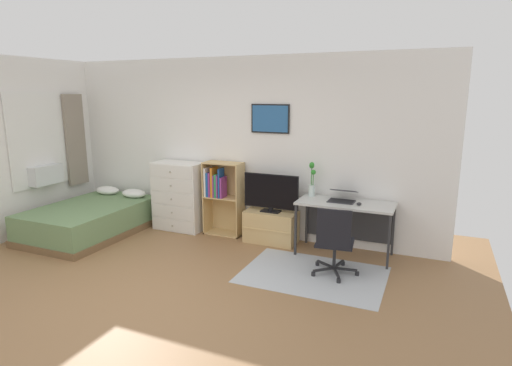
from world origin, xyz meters
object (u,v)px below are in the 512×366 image
desk (346,211)px  laptop (343,196)px  dresser (179,196)px  bookshelf (220,192)px  computer_mouse (359,204)px  tv_stand (271,227)px  television (271,193)px  bamboo_vase (312,180)px  office_chair (334,240)px  bed (91,219)px

desk → laptop: (-0.06, 0.01, 0.20)m
dresser → bookshelf: bookshelf is taller
computer_mouse → tv_stand: bearing=173.6°
dresser → computer_mouse: bearing=-2.6°
laptop → television: bearing=-178.6°
desk → bamboo_vase: bearing=170.8°
tv_stand → desk: desk is taller
desk → computer_mouse: computer_mouse is taller
office_chair → computer_mouse: size_ratio=8.27×
bookshelf → laptop: size_ratio=3.00×
desk → laptop: laptop is taller
bookshelf → dresser: bearing=-174.7°
television → laptop: 1.04m
bookshelf → television: size_ratio=1.36×
bed → desk: 3.92m
desk → tv_stand: bearing=179.5°
bed → computer_mouse: size_ratio=18.65×
laptop → computer_mouse: (0.24, -0.14, -0.04)m
dresser → desk: size_ratio=0.86×
bookshelf → bamboo_vase: bamboo_vase is taller
bed → office_chair: (3.86, -0.05, 0.22)m
tv_stand → dresser: bearing=-179.5°
television → bamboo_vase: size_ratio=1.71×
desk → computer_mouse: (0.18, -0.13, 0.15)m
laptop → computer_mouse: size_ratio=3.63×
dresser → laptop: bearing=0.2°
bookshelf → computer_mouse: bookshelf is taller
tv_stand → bamboo_vase: bamboo_vase is taller
tv_stand → television: 0.51m
laptop → bed: bearing=-168.2°
bed → laptop: (3.77, 0.76, 0.56)m
television → bamboo_vase: 0.63m
dresser → laptop: dresser is taller
dresser → office_chair: size_ratio=1.27×
desk → bookshelf: bearing=178.2°
television → office_chair: bearing=-35.1°
tv_stand → laptop: 1.18m
bed → bamboo_vase: 3.49m
office_chair → desk: bearing=85.3°
dresser → tv_stand: dresser is taller
bookshelf → bed: bearing=-156.4°
bed → bookshelf: 2.08m
dresser → bed: bearing=-146.9°
computer_mouse → laptop: bearing=150.5°
television → desk: size_ratio=0.66×
bed → desk: desk is taller
tv_stand → laptop: (1.04, -0.00, 0.57)m
bed → office_chair: office_chair is taller
dresser → computer_mouse: size_ratio=10.53×
dresser → office_chair: (2.71, -0.80, -0.09)m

